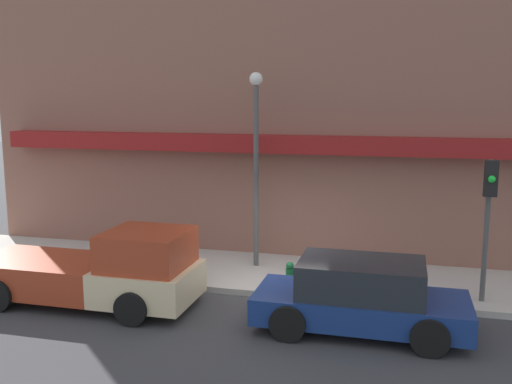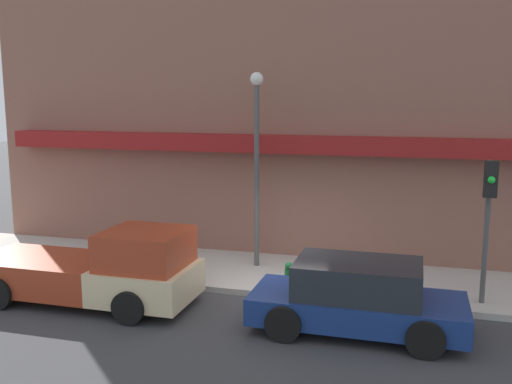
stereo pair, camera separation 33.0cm
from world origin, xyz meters
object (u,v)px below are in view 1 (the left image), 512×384
(parked_car, at_px, (361,297))
(fire_hydrant, at_px, (290,275))
(pickup_truck, at_px, (100,271))
(traffic_light, at_px, (489,205))
(street_lamp, at_px, (256,146))

(parked_car, bearing_deg, fire_hydrant, 134.03)
(pickup_truck, height_order, traffic_light, traffic_light)
(fire_hydrant, relative_size, traffic_light, 0.20)
(street_lamp, distance_m, traffic_light, 6.02)
(fire_hydrant, bearing_deg, parked_car, -44.84)
(parked_car, distance_m, street_lamp, 5.41)
(traffic_light, bearing_deg, parked_car, -143.00)
(fire_hydrant, xyz_separation_m, traffic_light, (4.46, 0.13, 1.94))
(parked_car, xyz_separation_m, traffic_light, (2.61, 1.97, 1.69))
(pickup_truck, relative_size, street_lamp, 1.01)
(fire_hydrant, distance_m, street_lamp, 3.64)
(fire_hydrant, bearing_deg, traffic_light, 1.65)
(pickup_truck, xyz_separation_m, parked_car, (5.97, -0.00, -0.07))
(fire_hydrant, bearing_deg, pickup_truck, -155.96)
(pickup_truck, xyz_separation_m, fire_hydrant, (4.12, 1.84, -0.32))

